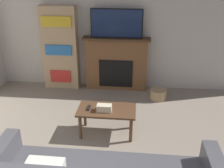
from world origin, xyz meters
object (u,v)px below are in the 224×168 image
Objects in this scene: coffee_table at (107,113)px; storage_basket at (158,94)px; bookshelf at (60,48)px; fireplace at (116,64)px; tv at (117,23)px.

coffee_table is 2.70× the size of storage_basket.
coffee_table is at bearing -124.43° from storage_basket.
bookshelf is at bearing 168.75° from storage_basket.
coffee_table is 2.10m from bookshelf.
tv reaches higher than fireplace.
fireplace is 1.33× the size of tv.
fireplace is at bearing 1.07° from bookshelf.
coffee_table is at bearing -55.24° from bookshelf.
bookshelf is at bearing -178.93° from fireplace.
coffee_table is at bearing -90.03° from fireplace.
coffee_table is 0.51× the size of bookshelf.
bookshelf reaches higher than storage_basket.
fireplace reaches higher than storage_basket.
tv is 1.28m from bookshelf.
storage_basket is (0.87, 1.27, -0.27)m from coffee_table.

